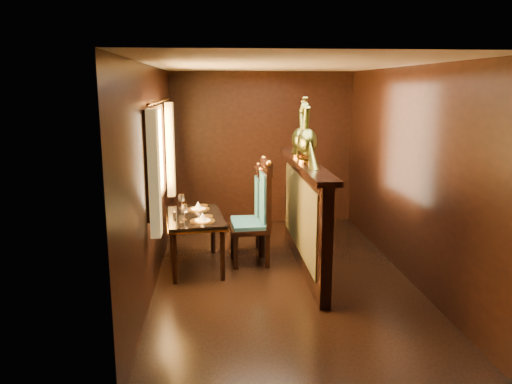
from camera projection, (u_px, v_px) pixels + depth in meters
ground at (281, 275)px, 6.10m from camera, size 5.00×5.00×0.00m
room_shell at (275, 146)px, 5.78m from camera, size 3.04×5.04×2.52m
partition at (304, 212)px, 6.27m from camera, size 0.26×2.70×1.36m
dining_table at (195, 221)px, 6.26m from camera, size 0.82×1.22×0.88m
chair_left at (259, 209)px, 6.39m from camera, size 0.53×0.55×1.38m
chair_right at (254, 208)px, 6.79m from camera, size 0.45×0.49×1.24m
peacock_left at (308, 130)px, 5.95m from camera, size 0.25×0.66×0.78m
peacock_right at (301, 129)px, 6.43m from camera, size 0.23×0.61×0.73m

